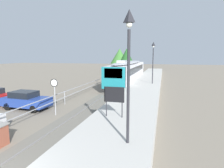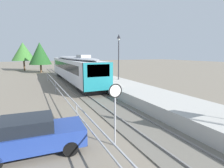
{
  "view_description": "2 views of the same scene",
  "coord_description": "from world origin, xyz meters",
  "px_view_note": "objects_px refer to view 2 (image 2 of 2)",
  "views": [
    {
      "loc": [
        5.48,
        -3.63,
        4.5
      ],
      "look_at": [
        0.4,
        15.25,
        1.6
      ],
      "focal_mm": 30.59,
      "sensor_mm": 36.0,
      "label": 1
    },
    {
      "loc": [
        -5.58,
        2.07,
        4.07
      ],
      "look_at": [
        0.4,
        15.25,
        1.6
      ],
      "focal_mm": 29.16,
      "sensor_mm": 36.0,
      "label": 2
    }
  ],
  "objects_px": {
    "commuter_train": "(74,67)",
    "parked_hatchback_blue": "(33,135)",
    "platform_lamp_mid_platform": "(119,48)",
    "speed_limit_sign": "(115,99)"
  },
  "relations": [
    {
      "from": "speed_limit_sign",
      "to": "parked_hatchback_blue",
      "type": "distance_m",
      "value": 3.67
    },
    {
      "from": "commuter_train",
      "to": "parked_hatchback_blue",
      "type": "relative_size",
      "value": 4.83
    },
    {
      "from": "commuter_train",
      "to": "platform_lamp_mid_platform",
      "type": "xyz_separation_m",
      "value": [
        4.16,
        -5.37,
        2.48
      ]
    },
    {
      "from": "commuter_train",
      "to": "speed_limit_sign",
      "type": "distance_m",
      "value": 18.29
    },
    {
      "from": "commuter_train",
      "to": "platform_lamp_mid_platform",
      "type": "height_order",
      "value": "platform_lamp_mid_platform"
    },
    {
      "from": "commuter_train",
      "to": "parked_hatchback_blue",
      "type": "distance_m",
      "value": 18.22
    },
    {
      "from": "speed_limit_sign",
      "to": "parked_hatchback_blue",
      "type": "relative_size",
      "value": 0.69
    },
    {
      "from": "speed_limit_sign",
      "to": "parked_hatchback_blue",
      "type": "xyz_separation_m",
      "value": [
        -3.3,
        0.87,
        -1.33
      ]
    },
    {
      "from": "parked_hatchback_blue",
      "to": "commuter_train",
      "type": "bearing_deg",
      "value": 71.86
    },
    {
      "from": "commuter_train",
      "to": "platform_lamp_mid_platform",
      "type": "distance_m",
      "value": 7.23
    }
  ]
}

